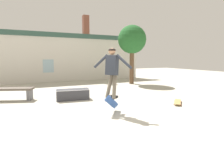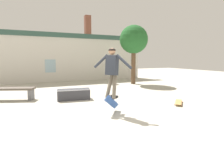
% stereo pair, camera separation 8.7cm
% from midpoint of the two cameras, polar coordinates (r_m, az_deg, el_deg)
% --- Properties ---
extents(ground_plane, '(40.00, 40.00, 0.00)m').
position_cam_midpoint_polar(ground_plane, '(5.42, -1.70, -11.82)').
color(ground_plane, '#B2AD9E').
extents(building_backdrop, '(12.75, 0.52, 4.88)m').
position_cam_midpoint_polar(building_backdrop, '(13.26, -15.76, 6.54)').
color(building_backdrop, beige).
rests_on(building_backdrop, ground_plane).
extents(tree_right, '(1.83, 1.83, 3.81)m').
position_cam_midpoint_polar(tree_right, '(11.62, 6.34, 11.85)').
color(tree_right, brown).
rests_on(tree_right, ground_plane).
extents(park_bench, '(1.88, 1.05, 0.50)m').
position_cam_midpoint_polar(park_bench, '(8.09, -30.88, -4.02)').
color(park_bench, brown).
rests_on(park_bench, ground_plane).
extents(skate_ledge, '(1.33, 0.65, 0.43)m').
position_cam_midpoint_polar(skate_ledge, '(7.29, -12.99, -5.56)').
color(skate_ledge, '#38383D').
rests_on(skate_ledge, ground_plane).
extents(skater, '(0.85, 1.09, 1.53)m').
position_cam_midpoint_polar(skater, '(5.25, -0.47, 2.87)').
color(skater, '#282D38').
extents(skateboard_flipping, '(0.66, 0.46, 0.57)m').
position_cam_midpoint_polar(skateboard_flipping, '(5.37, -0.55, -8.24)').
color(skateboard_flipping, '#2D519E').
extents(skateboard_resting, '(0.76, 0.73, 0.08)m').
position_cam_midpoint_polar(skateboard_resting, '(6.94, 20.30, -7.60)').
color(skateboard_resting, '#AD894C').
rests_on(skateboard_resting, ground_plane).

